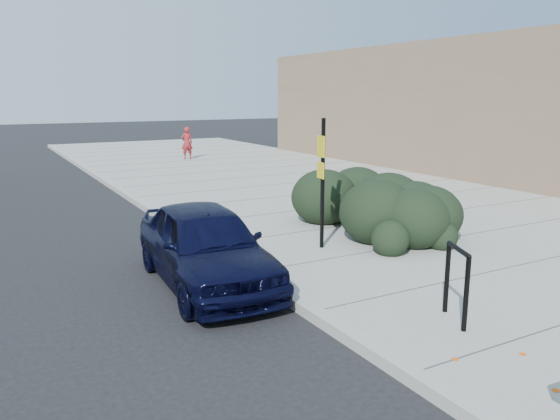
{
  "coord_description": "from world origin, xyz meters",
  "views": [
    {
      "loc": [
        -4.01,
        -6.09,
        3.16
      ],
      "look_at": [
        0.96,
        2.79,
        1.0
      ],
      "focal_mm": 35.0,
      "sensor_mm": 36.0,
      "label": 1
    }
  ],
  "objects_px": {
    "sedan_navy": "(206,245)",
    "sign_post": "(322,175)",
    "pedestrian": "(187,143)",
    "bike_rack": "(457,277)"
  },
  "relations": [
    {
      "from": "bike_rack",
      "to": "sign_post",
      "type": "height_order",
      "value": "sign_post"
    },
    {
      "from": "bike_rack",
      "to": "sedan_navy",
      "type": "relative_size",
      "value": 0.26
    },
    {
      "from": "sedan_navy",
      "to": "bike_rack",
      "type": "bearing_deg",
      "value": -53.04
    },
    {
      "from": "bike_rack",
      "to": "sedan_navy",
      "type": "distance_m",
      "value": 4.07
    },
    {
      "from": "sedan_navy",
      "to": "sign_post",
      "type": "bearing_deg",
      "value": 14.7
    },
    {
      "from": "sign_post",
      "to": "pedestrian",
      "type": "bearing_deg",
      "value": 86.54
    },
    {
      "from": "sedan_navy",
      "to": "pedestrian",
      "type": "height_order",
      "value": "pedestrian"
    },
    {
      "from": "bike_rack",
      "to": "sign_post",
      "type": "distance_m",
      "value": 4.03
    },
    {
      "from": "sign_post",
      "to": "pedestrian",
      "type": "distance_m",
      "value": 16.27
    },
    {
      "from": "sign_post",
      "to": "pedestrian",
      "type": "xyz_separation_m",
      "value": [
        2.94,
        15.98,
        -0.7
      ]
    }
  ]
}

